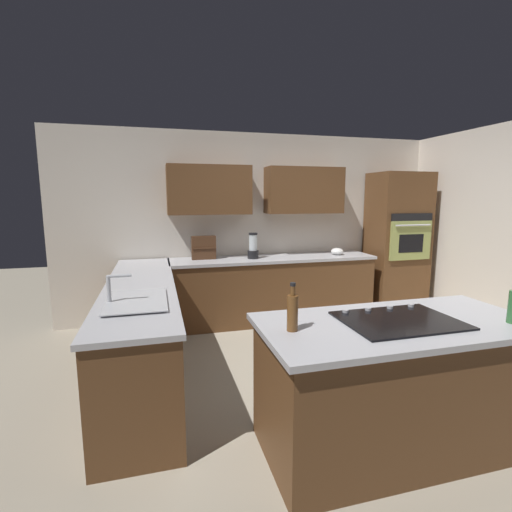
# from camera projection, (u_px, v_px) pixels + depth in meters

# --- Properties ---
(ground_plane) EXTENTS (14.00, 14.00, 0.00)m
(ground_plane) POSITION_uv_depth(u_px,v_px,m) (336.00, 374.00, 3.64)
(ground_plane) COLOR #9E937F
(wall_back) EXTENTS (6.00, 0.44, 2.60)m
(wall_back) POSITION_uv_depth(u_px,v_px,m) (269.00, 218.00, 5.35)
(wall_back) COLOR silver
(wall_back) RESTS_ON ground
(lower_cabinets_back) EXTENTS (2.80, 0.60, 0.86)m
(lower_cabinets_back) POSITION_uv_depth(u_px,v_px,m) (273.00, 290.00, 5.18)
(lower_cabinets_back) COLOR brown
(lower_cabinets_back) RESTS_ON ground
(countertop_back) EXTENTS (2.84, 0.64, 0.04)m
(countertop_back) POSITION_uv_depth(u_px,v_px,m) (274.00, 259.00, 5.11)
(countertop_back) COLOR #B2B2B7
(countertop_back) RESTS_ON lower_cabinets_back
(lower_cabinets_side) EXTENTS (0.60, 2.90, 0.86)m
(lower_cabinets_side) POSITION_uv_depth(u_px,v_px,m) (142.00, 330.00, 3.62)
(lower_cabinets_side) COLOR brown
(lower_cabinets_side) RESTS_ON ground
(countertop_side) EXTENTS (0.64, 2.94, 0.04)m
(countertop_side) POSITION_uv_depth(u_px,v_px,m) (140.00, 286.00, 3.55)
(countertop_side) COLOR #B2B2B7
(countertop_side) RESTS_ON lower_cabinets_side
(island_base) EXTENTS (1.80, 0.81, 0.86)m
(island_base) POSITION_uv_depth(u_px,v_px,m) (395.00, 387.00, 2.54)
(island_base) COLOR brown
(island_base) RESTS_ON ground
(island_top) EXTENTS (1.88, 0.89, 0.04)m
(island_top) POSITION_uv_depth(u_px,v_px,m) (399.00, 324.00, 2.47)
(island_top) COLOR #B2B2B7
(island_top) RESTS_ON island_base
(wall_oven) EXTENTS (0.80, 0.66, 2.07)m
(wall_oven) POSITION_uv_depth(u_px,v_px,m) (397.00, 243.00, 5.58)
(wall_oven) COLOR brown
(wall_oven) RESTS_ON ground
(sink_unit) EXTENTS (0.46, 0.70, 0.23)m
(sink_unit) POSITION_uv_depth(u_px,v_px,m) (136.00, 300.00, 2.91)
(sink_unit) COLOR #515456
(sink_unit) RESTS_ON countertop_side
(cooktop) EXTENTS (0.76, 0.56, 0.03)m
(cooktop) POSITION_uv_depth(u_px,v_px,m) (398.00, 320.00, 2.47)
(cooktop) COLOR black
(cooktop) RESTS_ON island_top
(blender) EXTENTS (0.15, 0.15, 0.35)m
(blender) POSITION_uv_depth(u_px,v_px,m) (253.00, 247.00, 4.98)
(blender) COLOR black
(blender) RESTS_ON countertop_back
(mixing_bowl) EXTENTS (0.18, 0.18, 0.10)m
(mixing_bowl) POSITION_uv_depth(u_px,v_px,m) (337.00, 251.00, 5.32)
(mixing_bowl) COLOR white
(mixing_bowl) RESTS_ON countertop_back
(spice_rack) EXTENTS (0.32, 0.11, 0.31)m
(spice_rack) POSITION_uv_depth(u_px,v_px,m) (204.00, 248.00, 4.91)
(spice_rack) COLOR #472B19
(spice_rack) RESTS_ON countertop_back
(oil_bottle) EXTENTS (0.07, 0.07, 0.30)m
(oil_bottle) POSITION_uv_depth(u_px,v_px,m) (292.00, 311.00, 2.28)
(oil_bottle) COLOR brown
(oil_bottle) RESTS_ON island_top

